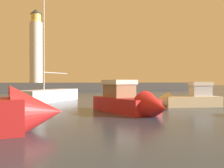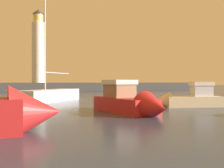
{
  "view_description": "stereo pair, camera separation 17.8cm",
  "coord_description": "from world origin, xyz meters",
  "px_view_note": "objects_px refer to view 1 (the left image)",
  "views": [
    {
      "loc": [
        -5.71,
        -1.09,
        2.02
      ],
      "look_at": [
        -0.56,
        14.61,
        1.88
      ],
      "focal_mm": 42.54,
      "sensor_mm": 36.0,
      "label": 1
    },
    {
      "loc": [
        -5.54,
        -1.14,
        2.02
      ],
      "look_at": [
        -0.56,
        14.61,
        1.88
      ],
      "focal_mm": 42.54,
      "sensor_mm": 36.0,
      "label": 2
    }
  ],
  "objects_px": {
    "lighthouse": "(36,48)",
    "motorboat_2": "(133,103)",
    "sailboat_moored": "(49,95)",
    "motorboat_0": "(185,99)"
  },
  "relations": [
    {
      "from": "lighthouse",
      "to": "sailboat_moored",
      "type": "distance_m",
      "value": 35.31
    },
    {
      "from": "lighthouse",
      "to": "motorboat_0",
      "type": "xyz_separation_m",
      "value": [
        9.91,
        -43.54,
        -9.03
      ]
    },
    {
      "from": "motorboat_2",
      "to": "motorboat_0",
      "type": "bearing_deg",
      "value": 26.12
    },
    {
      "from": "lighthouse",
      "to": "motorboat_2",
      "type": "relative_size",
      "value": 2.43
    },
    {
      "from": "motorboat_2",
      "to": "sailboat_moored",
      "type": "xyz_separation_m",
      "value": [
        -4.21,
        12.21,
        -0.05
      ]
    },
    {
      "from": "lighthouse",
      "to": "motorboat_2",
      "type": "xyz_separation_m",
      "value": [
        4.19,
        -46.35,
        -8.96
      ]
    },
    {
      "from": "lighthouse",
      "to": "motorboat_2",
      "type": "height_order",
      "value": "lighthouse"
    },
    {
      "from": "lighthouse",
      "to": "sailboat_moored",
      "type": "relative_size",
      "value": 1.5
    },
    {
      "from": "motorboat_0",
      "to": "lighthouse",
      "type": "bearing_deg",
      "value": 102.82
    },
    {
      "from": "motorboat_0",
      "to": "motorboat_2",
      "type": "bearing_deg",
      "value": -153.88
    }
  ]
}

